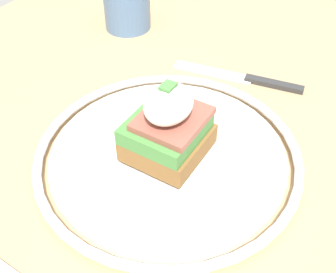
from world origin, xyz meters
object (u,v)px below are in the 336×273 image
(knife, at_px, (248,79))
(cup, at_px, (127,5))
(plate, at_px, (168,155))
(sandwich, at_px, (168,128))

(knife, distance_m, cup, 0.23)
(knife, height_order, cup, cup)
(plate, bearing_deg, sandwich, -154.25)
(sandwich, xyz_separation_m, cup, (0.22, 0.21, -0.01))
(sandwich, distance_m, knife, 0.19)
(plate, distance_m, cup, 0.31)
(knife, bearing_deg, cup, 80.60)
(plate, distance_m, knife, 0.18)
(sandwich, xyz_separation_m, knife, (0.18, -0.01, -0.05))
(plate, height_order, sandwich, sandwich)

